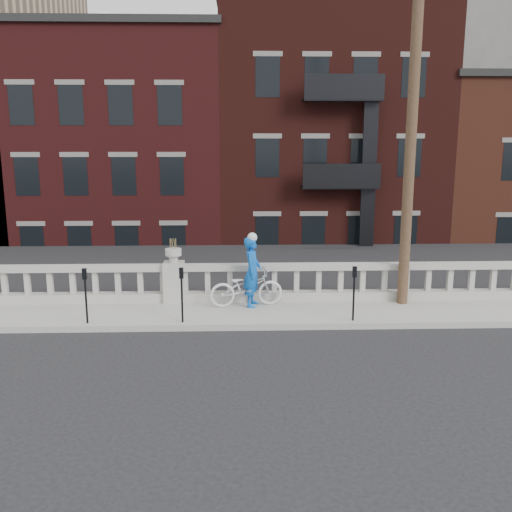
{
  "coord_description": "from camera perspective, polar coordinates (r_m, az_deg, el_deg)",
  "views": [
    {
      "loc": [
        1.75,
        -11.17,
        4.6
      ],
      "look_at": [
        2.21,
        3.2,
        1.57
      ],
      "focal_mm": 40.0,
      "sensor_mm": 36.0,
      "label": 1
    }
  ],
  "objects": [
    {
      "name": "parking_meter_b",
      "position": [
        14.27,
        -16.69,
        -3.22
      ],
      "size": [
        0.1,
        0.09,
        1.36
      ],
      "color": "black",
      "rests_on": "sidewalk"
    },
    {
      "name": "sidewalk",
      "position": [
        14.97,
        -8.51,
        -5.8
      ],
      "size": [
        32.0,
        2.2,
        0.15
      ],
      "primitive_type": "cube",
      "color": "#9C9990",
      "rests_on": "ground"
    },
    {
      "name": "cyclist",
      "position": [
        15.07,
        -0.37,
        -1.57
      ],
      "size": [
        0.59,
        0.76,
        1.87
      ],
      "primitive_type": "imported",
      "rotation": [
        0.0,
        0.0,
        1.35
      ],
      "color": "#0C53B8",
      "rests_on": "sidewalk"
    },
    {
      "name": "parking_meter_d",
      "position": [
        14.08,
        9.78,
        -3.09
      ],
      "size": [
        0.1,
        0.09,
        1.36
      ],
      "color": "black",
      "rests_on": "sidewalk"
    },
    {
      "name": "parking_meter_c",
      "position": [
        13.86,
        -7.44,
        -3.25
      ],
      "size": [
        0.1,
        0.09,
        1.36
      ],
      "color": "black",
      "rests_on": "sidewalk"
    },
    {
      "name": "balustrade",
      "position": [
        15.72,
        -8.18,
        -2.79
      ],
      "size": [
        28.0,
        0.34,
        1.03
      ],
      "color": "#9C9990",
      "rests_on": "sidewalk"
    },
    {
      "name": "planter_pedestal",
      "position": [
        15.68,
        -8.2,
        -2.12
      ],
      "size": [
        0.55,
        0.55,
        1.76
      ],
      "color": "#9C9990",
      "rests_on": "sidewalk"
    },
    {
      "name": "utility_pole",
      "position": [
        15.44,
        15.38,
        13.87
      ],
      "size": [
        1.6,
        0.28,
        10.0
      ],
      "color": "#422D1E",
      "rests_on": "sidewalk"
    },
    {
      "name": "bicycle",
      "position": [
        15.16,
        -0.98,
        -3.14
      ],
      "size": [
        2.04,
        1.0,
        1.02
      ],
      "primitive_type": "imported",
      "rotation": [
        0.0,
        0.0,
        1.74
      ],
      "color": "silver",
      "rests_on": "sidewalk"
    },
    {
      "name": "lower_level",
      "position": [
        34.29,
        -3.87,
        8.59
      ],
      "size": [
        80.0,
        44.0,
        20.8
      ],
      "color": "#605E59",
      "rests_on": "ground"
    },
    {
      "name": "ground",
      "position": [
        12.2,
        -10.11,
        -10.42
      ],
      "size": [
        120.0,
        120.0,
        0.0
      ],
      "primitive_type": "plane",
      "color": "black",
      "rests_on": "ground"
    }
  ]
}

